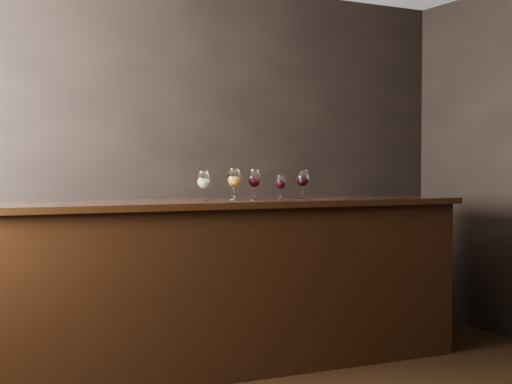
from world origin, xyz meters
name	(u,v)px	position (x,y,z in m)	size (l,w,h in m)	color
room_shell	(272,73)	(-0.23, 0.11, 1.81)	(5.02, 4.52, 2.81)	black
bar_counter	(235,287)	(0.18, 1.41, 0.55)	(3.13, 0.68, 1.10)	black
bar_top	(235,203)	(0.18, 1.41, 1.12)	(3.24, 0.75, 0.04)	black
back_bar_shelf	(221,287)	(0.37, 2.03, 0.44)	(2.45, 0.40, 0.88)	black
glass_white	(203,180)	(-0.03, 1.44, 1.27)	(0.08, 0.08, 0.20)	white
glass_amber	(234,179)	(0.17, 1.40, 1.28)	(0.09, 0.09, 0.21)	white
glass_red_a	(254,179)	(0.34, 1.42, 1.28)	(0.09, 0.09, 0.21)	white
glass_red_b	(281,182)	(0.54, 1.41, 1.25)	(0.07, 0.07, 0.17)	white
glass_red_c	(303,179)	(0.70, 1.39, 1.28)	(0.09, 0.09, 0.21)	white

